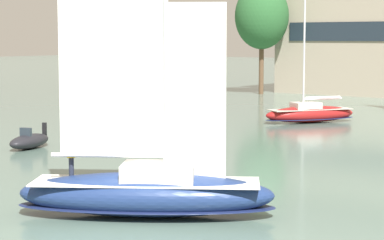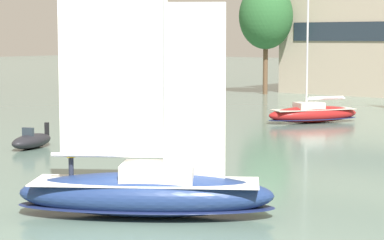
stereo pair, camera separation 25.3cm
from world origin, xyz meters
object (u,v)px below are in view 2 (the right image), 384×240
(motor_tender, at_px, (32,141))
(tree_shore_center, at_px, (266,16))
(sailboat_main, at_px, (146,188))
(sailboat_moored_far_slip, at_px, (313,113))

(motor_tender, bearing_deg, tree_shore_center, 104.51)
(sailboat_main, height_order, motor_tender, sailboat_main)
(sailboat_main, height_order, sailboat_moored_far_slip, sailboat_main)
(tree_shore_center, bearing_deg, sailboat_main, -62.23)
(sailboat_main, distance_m, sailboat_moored_far_slip, 34.41)
(sailboat_moored_far_slip, relative_size, motor_tender, 2.76)
(sailboat_moored_far_slip, bearing_deg, sailboat_main, -72.49)
(tree_shore_center, xyz_separation_m, motor_tender, (12.30, -47.54, -9.04))
(tree_shore_center, height_order, motor_tender, tree_shore_center)
(sailboat_moored_far_slip, height_order, motor_tender, sailboat_moored_far_slip)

